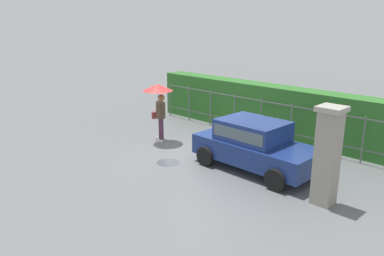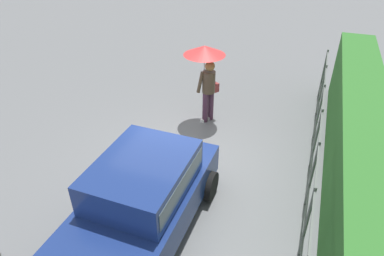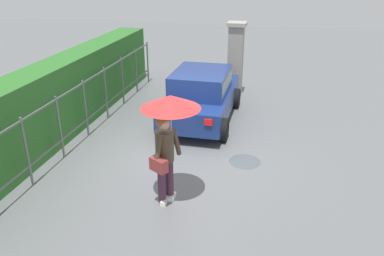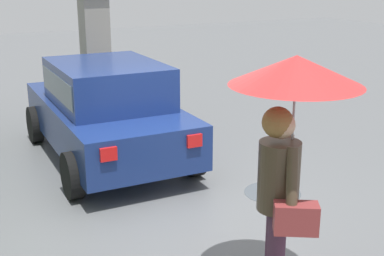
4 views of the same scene
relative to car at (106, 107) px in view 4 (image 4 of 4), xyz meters
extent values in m
plane|color=slate|center=(-2.10, -0.05, -0.80)|extent=(40.00, 40.00, 0.00)
cube|color=navy|center=(0.06, 0.00, -0.22)|extent=(3.73, 1.70, 0.60)
cube|color=navy|center=(-0.09, 0.00, 0.38)|extent=(1.92, 1.47, 0.60)
cube|color=#4C5B66|center=(-0.09, 0.00, 0.40)|extent=(1.77, 1.49, 0.33)
cylinder|color=black|center=(1.32, 0.82, -0.50)|extent=(0.60, 0.19, 0.60)
cylinder|color=black|center=(1.30, -0.86, -0.50)|extent=(0.60, 0.19, 0.60)
cylinder|color=black|center=(-1.18, 0.86, -0.50)|extent=(0.60, 0.19, 0.60)
cylinder|color=black|center=(-1.20, -0.82, -0.50)|extent=(0.60, 0.19, 0.60)
cube|color=red|center=(-1.79, 0.58, -0.07)|extent=(0.06, 0.20, 0.16)
cube|color=red|center=(-1.81, -0.52, -0.07)|extent=(0.06, 0.20, 0.16)
cylinder|color=#47283D|center=(-3.98, -0.16, -0.37)|extent=(0.15, 0.15, 0.86)
cylinder|color=#473828|center=(-4.06, -0.11, 0.35)|extent=(0.34, 0.34, 0.58)
sphere|color=#DBAD89|center=(-4.06, -0.11, 0.78)|extent=(0.22, 0.22, 0.22)
sphere|color=olive|center=(-4.04, -0.09, 0.80)|extent=(0.25, 0.25, 0.25)
cylinder|color=#473828|center=(-3.91, -0.29, 0.37)|extent=(0.24, 0.19, 0.56)
cylinder|color=#473828|center=(-4.29, -0.06, 0.37)|extent=(0.24, 0.19, 0.56)
cylinder|color=#B2B2B7|center=(-4.04, -0.24, 0.69)|extent=(0.02, 0.02, 0.77)
cone|color=red|center=(-4.04, -0.24, 1.19)|extent=(1.06, 1.06, 0.24)
cube|color=maroon|center=(-4.34, -0.08, 0.11)|extent=(0.31, 0.37, 0.24)
cube|color=gray|center=(2.52, -0.64, 0.35)|extent=(0.48, 0.48, 2.30)
cylinder|color=#4C545B|center=(-2.21, -1.45, -0.80)|extent=(0.73, 0.73, 0.00)
camera|label=1|loc=(6.24, -8.98, 3.54)|focal=36.11mm
camera|label=2|loc=(3.80, 2.30, 4.14)|focal=32.34mm
camera|label=3|loc=(-10.05, -1.93, 3.43)|focal=36.04mm
camera|label=4|loc=(-7.18, 2.30, 1.92)|focal=48.46mm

